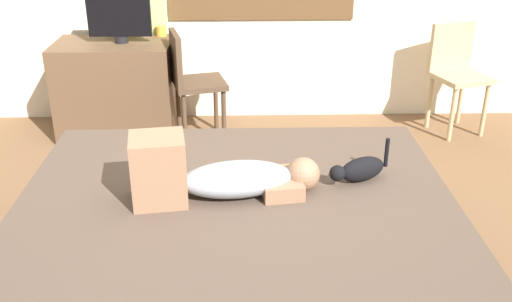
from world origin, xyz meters
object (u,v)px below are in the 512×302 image
at_px(bed, 238,232).
at_px(chair_by_desk, 191,78).
at_px(chair_spare, 457,69).
at_px(tv_monitor, 120,19).
at_px(cat, 360,169).
at_px(desk, 117,88).
at_px(person_lying, 218,175).
at_px(cup, 162,31).

relative_size(bed, chair_by_desk, 2.61).
distance_m(chair_by_desk, chair_spare, 2.11).
xyz_separation_m(bed, tv_monitor, (-0.89, 1.88, 0.71)).
relative_size(cat, desk, 0.37).
bearing_deg(desk, tv_monitor, -0.00).
xyz_separation_m(person_lying, cup, (-0.52, 2.10, 0.23)).
relative_size(desk, chair_spare, 1.05).
xyz_separation_m(cat, chair_spare, (1.10, 1.75, 0.01)).
height_order(cup, chair_spare, chair_spare).
bearing_deg(tv_monitor, cup, 38.02).
height_order(chair_by_desk, chair_spare, same).
xyz_separation_m(person_lying, desk, (-0.87, 1.89, -0.18)).
xyz_separation_m(bed, chair_by_desk, (-0.36, 1.71, 0.29)).
relative_size(person_lying, cup, 11.48).
distance_m(bed, tv_monitor, 2.20).
height_order(person_lying, desk, person_lying).
xyz_separation_m(bed, cat, (0.64, 0.14, 0.29)).
bearing_deg(cup, desk, -148.42).
bearing_deg(chair_by_desk, desk, 163.78).
height_order(bed, chair_spare, chair_spare).
bearing_deg(tv_monitor, bed, -64.74).
height_order(desk, cup, cup).
xyz_separation_m(desk, tv_monitor, (0.08, -0.00, 0.55)).
bearing_deg(person_lying, chair_by_desk, 98.87).
relative_size(cup, chair_spare, 0.10).
height_order(tv_monitor, chair_by_desk, tv_monitor).
bearing_deg(bed, tv_monitor, 115.26).
height_order(bed, cup, cup).
xyz_separation_m(bed, chair_spare, (1.74, 1.88, 0.29)).
relative_size(desk, tv_monitor, 1.87).
distance_m(cat, tv_monitor, 2.36).
bearing_deg(desk, cat, -47.35).
bearing_deg(chair_spare, chair_by_desk, -175.20).
height_order(desk, chair_by_desk, chair_by_desk).
bearing_deg(cat, chair_by_desk, 122.58).
relative_size(tv_monitor, chair_spare, 0.56).
height_order(tv_monitor, cup, tv_monitor).
bearing_deg(person_lying, tv_monitor, 112.87).
bearing_deg(chair_spare, tv_monitor, -179.98).
distance_m(cup, chair_by_desk, 0.54).
bearing_deg(cat, chair_spare, 57.78).
bearing_deg(chair_spare, cat, -122.22).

